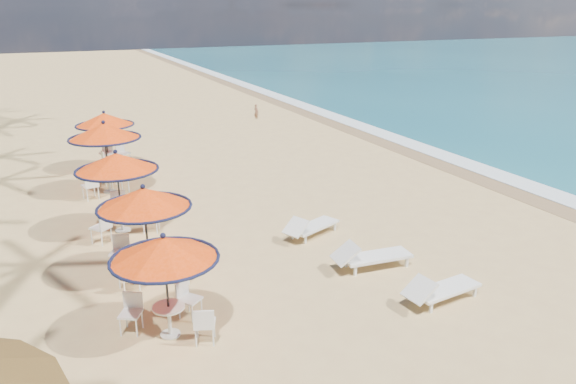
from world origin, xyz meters
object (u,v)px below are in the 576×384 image
object	(u,v)px
lounger_far	(310,226)
station_0	(166,261)
station_1	(144,210)
station_3	(104,140)
lounger_mid	(369,256)
station_2	(118,172)
lounger_near	(440,289)
station_4	(106,126)

from	to	relation	value
lounger_far	station_0	bearing A→B (deg)	-168.24
station_1	station_3	bearing A→B (deg)	89.89
lounger_mid	station_1	bearing A→B (deg)	164.63
station_1	lounger_mid	size ratio (longest dim) A/B	1.12
station_2	lounger_near	size ratio (longest dim) A/B	1.23
lounger_far	lounger_mid	bearing A→B (deg)	-102.78
station_2	lounger_far	bearing A→B (deg)	-28.96
lounger_mid	lounger_far	distance (m)	2.55
station_1	lounger_far	world-z (taller)	station_1
station_1	station_3	size ratio (longest dim) A/B	0.91
station_1	station_3	xyz separation A→B (m)	(0.01, 7.33, 0.17)
station_1	lounger_near	world-z (taller)	station_1
station_4	lounger_far	distance (m)	10.95
station_3	lounger_near	size ratio (longest dim) A/B	1.29
lounger_near	station_4	bearing A→B (deg)	103.31
station_3	lounger_near	xyz separation A→B (m)	(5.78, -11.41, -1.60)
station_0	station_2	xyz separation A→B (m)	(-0.02, 6.17, 0.18)
station_0	station_2	world-z (taller)	station_2
station_0	station_4	xyz separation A→B (m)	(0.56, 13.37, 0.12)
lounger_near	station_0	bearing A→B (deg)	161.47
station_0	lounger_near	size ratio (longest dim) A/B	1.11
lounger_near	lounger_mid	size ratio (longest dim) A/B	0.95
lounger_far	station_2	bearing A→B (deg)	127.87
station_1	lounger_near	distance (m)	7.23
station_0	station_1	xyz separation A→B (m)	(0.11, 2.86, 0.10)
station_1	lounger_mid	distance (m)	5.79
station_0	station_4	size ratio (longest dim) A/B	0.93
station_0	station_3	distance (m)	10.19
station_2	lounger_near	xyz separation A→B (m)	(5.92, -7.40, -1.51)
station_3	lounger_far	distance (m)	8.43
station_3	station_2	bearing A→B (deg)	-92.00
station_0	station_4	distance (m)	13.38
station_1	lounger_far	size ratio (longest dim) A/B	1.20
station_2	lounger_mid	xyz separation A→B (m)	(5.40, -5.24, -1.49)
station_1	lounger_near	size ratio (longest dim) A/B	1.18
station_0	lounger_near	world-z (taller)	station_0
station_3	lounger_mid	xyz separation A→B (m)	(5.26, -9.26, -1.58)
station_0	lounger_far	size ratio (longest dim) A/B	1.13
station_1	lounger_near	xyz separation A→B (m)	(5.79, -4.08, -1.43)
station_0	lounger_mid	size ratio (longest dim) A/B	1.06
station_0	station_4	bearing A→B (deg)	87.58
lounger_near	lounger_mid	bearing A→B (deg)	96.81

